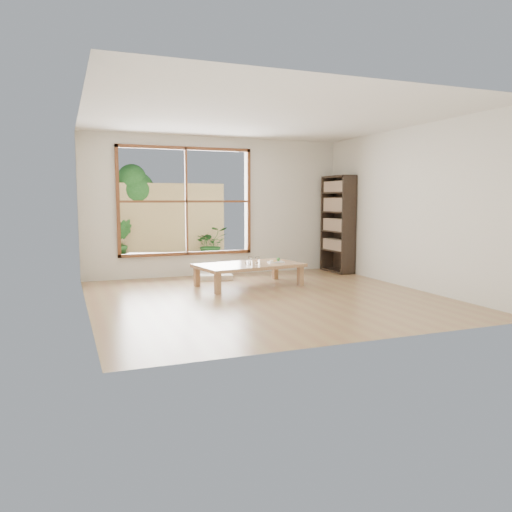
{
  "coord_description": "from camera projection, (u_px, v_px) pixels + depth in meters",
  "views": [
    {
      "loc": [
        -2.77,
        -6.71,
        1.44
      ],
      "look_at": [
        0.07,
        0.58,
        0.55
      ],
      "focal_mm": 35.0,
      "sensor_mm": 36.0,
      "label": 1
    }
  ],
  "objects": [
    {
      "name": "food_tray",
      "position": [
        276.0,
        261.0,
        8.47
      ],
      "size": [
        0.27,
        0.2,
        0.08
      ],
      "rotation": [
        0.0,
        0.0,
        -0.07
      ],
      "color": "white",
      "rests_on": "low_table"
    },
    {
      "name": "bamboo_fence",
      "position": [
        165.0,
        223.0,
        11.27
      ],
      "size": [
        2.8,
        0.06,
        1.8
      ],
      "primitive_type": "cube",
      "color": "#DAB46F",
      "rests_on": "ground"
    },
    {
      "name": "deck",
      "position": [
        175.0,
        268.0,
        10.45
      ],
      "size": [
        2.8,
        2.0,
        0.05
      ],
      "primitive_type": "cube",
      "color": "#393129",
      "rests_on": "ground"
    },
    {
      "name": "low_table",
      "position": [
        249.0,
        266.0,
        8.3
      ],
      "size": [
        1.84,
        1.22,
        0.37
      ],
      "rotation": [
        0.0,
        0.0,
        0.16
      ],
      "color": "tan",
      "rests_on": "ground"
    },
    {
      "name": "glass_mid",
      "position": [
        257.0,
        260.0,
        8.39
      ],
      "size": [
        0.08,
        0.08,
        0.11
      ],
      "primitive_type": "cylinder",
      "color": "silver",
      "rests_on": "low_table"
    },
    {
      "name": "shrub_right",
      "position": [
        211.0,
        244.0,
        11.32
      ],
      "size": [
        0.73,
        0.64,
        0.8
      ],
      "primitive_type": "imported",
      "rotation": [
        0.0,
        0.0,
        0.02
      ],
      "color": "#296123",
      "rests_on": "deck"
    },
    {
      "name": "glass_tall",
      "position": [
        250.0,
        260.0,
        8.25
      ],
      "size": [
        0.07,
        0.07,
        0.12
      ],
      "primitive_type": "cylinder",
      "color": "silver",
      "rests_on": "low_table"
    },
    {
      "name": "garden_tree",
      "position": [
        131.0,
        191.0,
        11.22
      ],
      "size": [
        1.04,
        0.85,
        2.22
      ],
      "color": "#4C3D2D",
      "rests_on": "ground"
    },
    {
      "name": "glass_small",
      "position": [
        246.0,
        262.0,
        8.23
      ],
      "size": [
        0.05,
        0.05,
        0.07
      ],
      "primitive_type": "cylinder",
      "color": "silver",
      "rests_on": "low_table"
    },
    {
      "name": "ground",
      "position": [
        266.0,
        297.0,
        7.37
      ],
      "size": [
        5.0,
        5.0,
        0.0
      ],
      "primitive_type": "plane",
      "color": "#9A7C4D",
      "rests_on": "ground"
    },
    {
      "name": "bookshelf",
      "position": [
        338.0,
        224.0,
        9.86
      ],
      "size": [
        0.3,
        0.86,
        1.9
      ],
      "primitive_type": "cube",
      "color": "#2D2119",
      "rests_on": "ground"
    },
    {
      "name": "shrub_left",
      "position": [
        120.0,
        243.0,
        10.56
      ],
      "size": [
        0.59,
        0.49,
        1.0
      ],
      "primitive_type": "imported",
      "rotation": [
        0.0,
        0.0,
        0.1
      ],
      "color": "#296123",
      "rests_on": "deck"
    },
    {
      "name": "garden_bench",
      "position": [
        156.0,
        256.0,
        9.88
      ],
      "size": [
        1.15,
        0.68,
        0.35
      ],
      "rotation": [
        0.0,
        0.0,
        -0.35
      ],
      "color": "#2D2119",
      "rests_on": "deck"
    },
    {
      "name": "floor_cushion",
      "position": [
        214.0,
        276.0,
        9.14
      ],
      "size": [
        0.73,
        0.73,
        0.09
      ],
      "primitive_type": "cube",
      "rotation": [
        0.0,
        0.0,
        -0.2
      ],
      "color": "white",
      "rests_on": "ground"
    },
    {
      "name": "glass_short",
      "position": [
        250.0,
        261.0,
        8.39
      ],
      "size": [
        0.06,
        0.06,
        0.08
      ],
      "primitive_type": "cylinder",
      "color": "silver",
      "rests_on": "low_table"
    }
  ]
}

